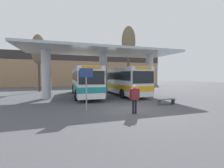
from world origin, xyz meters
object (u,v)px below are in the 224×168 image
at_px(poplar_tree_behind_left, 39,50).
at_px(pedestrian_waiting, 135,96).
at_px(transit_bus_center_bay, 120,80).
at_px(info_sign_platform, 86,81).
at_px(waiting_bench_near_pillar, 166,100).
at_px(poplar_tree_behind_right, 129,42).
at_px(transit_bus_left_bay, 85,81).

bearing_deg(poplar_tree_behind_left, pedestrian_waiting, -64.65).
bearing_deg(transit_bus_center_bay, info_sign_platform, 52.98).
height_order(info_sign_platform, pedestrian_waiting, info_sign_platform).
relative_size(waiting_bench_near_pillar, poplar_tree_behind_right, 0.15).
bearing_deg(poplar_tree_behind_left, info_sign_platform, -71.30).
distance_m(transit_bus_center_bay, info_sign_platform, 9.76).
distance_m(transit_bus_left_bay, pedestrian_waiting, 9.90).
height_order(pedestrian_waiting, poplar_tree_behind_right, poplar_tree_behind_right).
relative_size(transit_bus_left_bay, transit_bus_center_bay, 1.01).
bearing_deg(transit_bus_center_bay, poplar_tree_behind_right, -123.31).
bearing_deg(info_sign_platform, poplar_tree_behind_left, 108.70).
xyz_separation_m(transit_bus_center_bay, poplar_tree_behind_left, (-10.55, 6.79, 4.40)).
xyz_separation_m(waiting_bench_near_pillar, info_sign_platform, (-6.62, -0.26, 1.72)).
xyz_separation_m(transit_bus_center_bay, pedestrian_waiting, (-2.74, -9.68, -0.72)).
height_order(transit_bus_left_bay, poplar_tree_behind_left, poplar_tree_behind_left).
relative_size(info_sign_platform, poplar_tree_behind_right, 0.25).
relative_size(poplar_tree_behind_left, poplar_tree_behind_right, 0.75).
bearing_deg(transit_bus_center_bay, transit_bus_left_bay, -2.79).
distance_m(transit_bus_left_bay, info_sign_platform, 8.12).
distance_m(waiting_bench_near_pillar, info_sign_platform, 6.84).
bearing_deg(waiting_bench_near_pillar, transit_bus_left_bay, 126.19).
distance_m(info_sign_platform, poplar_tree_behind_left, 16.21).
bearing_deg(poplar_tree_behind_left, waiting_bench_near_pillar, -51.39).
xyz_separation_m(transit_bus_center_bay, waiting_bench_near_pillar, (1.10, -7.78, -1.48)).
distance_m(transit_bus_center_bay, poplar_tree_behind_left, 13.29).
distance_m(info_sign_platform, poplar_tree_behind_right, 19.42).
bearing_deg(poplar_tree_behind_right, poplar_tree_behind_left, -177.82).
xyz_separation_m(pedestrian_waiting, poplar_tree_behind_left, (-7.80, 16.47, 5.12)).
bearing_deg(poplar_tree_behind_left, poplar_tree_behind_right, 2.18).
bearing_deg(poplar_tree_behind_right, waiting_bench_near_pillar, -102.23).
relative_size(transit_bus_center_bay, poplar_tree_behind_left, 1.30).
bearing_deg(pedestrian_waiting, transit_bus_left_bay, 108.99).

